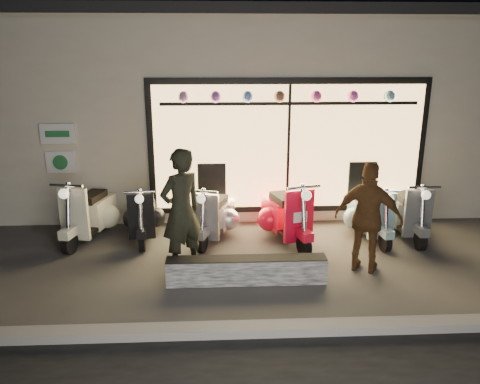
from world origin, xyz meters
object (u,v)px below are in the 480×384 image
at_px(graffiti_barrier, 247,270).
at_px(man, 181,211).
at_px(scooter_red, 284,214).
at_px(woman, 368,218).
at_px(scooter_silver, 216,215).

relative_size(graffiti_barrier, man, 1.21).
height_order(scooter_red, woman, woman).
bearing_deg(scooter_silver, graffiti_barrier, -58.24).
bearing_deg(man, graffiti_barrier, 114.77).
bearing_deg(scooter_red, graffiti_barrier, -130.51).
height_order(graffiti_barrier, man, man).
relative_size(man, woman, 1.12).
bearing_deg(scooter_red, man, -161.17).
bearing_deg(woman, graffiti_barrier, 36.22).
bearing_deg(graffiti_barrier, woman, 9.71).
bearing_deg(graffiti_barrier, scooter_red, 65.13).
distance_m(man, woman, 2.88).
distance_m(graffiti_barrier, scooter_silver, 1.95).
relative_size(scooter_silver, woman, 0.83).
distance_m(graffiti_barrier, scooter_red, 1.93).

